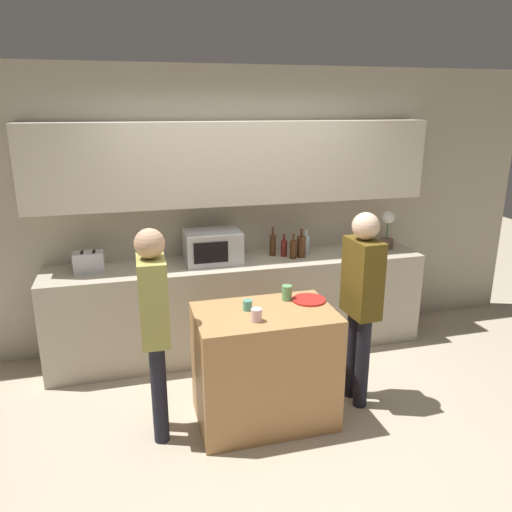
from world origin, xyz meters
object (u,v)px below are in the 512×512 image
object	(u,v)px
potted_plant	(387,230)
cup_1	(256,315)
toaster	(89,262)
microwave	(213,247)
bottle_0	(273,245)
plate_on_island	(309,300)
bottle_1	(284,248)
bottle_4	(306,244)
cup_2	(287,293)
bottle_3	(301,246)
person_center	(154,319)
bottle_2	(293,249)
cup_0	(248,305)
person_left	(361,294)

from	to	relation	value
potted_plant	cup_1	distance (m)	2.23
toaster	potted_plant	xyz separation A→B (m)	(2.92, 0.00, 0.11)
microwave	bottle_0	size ratio (longest dim) A/B	1.81
potted_plant	plate_on_island	world-z (taller)	potted_plant
microwave	bottle_1	bearing A→B (deg)	0.66
bottle_0	bottle_4	size ratio (longest dim) A/B	1.22
microwave	cup_1	bearing A→B (deg)	-87.50
microwave	cup_2	bearing A→B (deg)	-69.44
bottle_3	person_center	xyz separation A→B (m)	(-1.49, -1.14, -0.10)
potted_plant	bottle_4	distance (m)	0.87
bottle_2	cup_0	distance (m)	1.29
bottle_1	bottle_0	bearing A→B (deg)	152.99
microwave	plate_on_island	bearing A→B (deg)	-63.47
potted_plant	bottle_3	world-z (taller)	potted_plant
toaster	bottle_2	xyz separation A→B (m)	(1.88, -0.09, 0.00)
bottle_2	plate_on_island	xyz separation A→B (m)	(-0.22, -1.01, -0.11)
potted_plant	cup_2	size ratio (longest dim) A/B	3.40
bottle_3	person_center	bearing A→B (deg)	-142.62
bottle_0	cup_1	size ratio (longest dim) A/B	3.13
bottle_1	bottle_2	distance (m)	0.11
potted_plant	bottle_2	world-z (taller)	potted_plant
bottle_2	cup_2	size ratio (longest dim) A/B	2.14
bottle_1	person_left	bearing A→B (deg)	-78.01
toaster	cup_0	world-z (taller)	toaster
cup_0	cup_2	bearing A→B (deg)	18.85
potted_plant	bottle_2	xyz separation A→B (m)	(-1.05, -0.09, -0.10)
bottle_1	potted_plant	bearing A→B (deg)	-0.34
potted_plant	bottle_1	xyz separation A→B (m)	(-1.11, 0.01, -0.11)
bottle_3	plate_on_island	xyz separation A→B (m)	(-0.31, -1.04, -0.12)
bottle_1	plate_on_island	bearing A→B (deg)	-98.08
cup_2	toaster	bearing A→B (deg)	145.32
person_left	person_center	xyz separation A→B (m)	(-1.58, -0.03, -0.01)
plate_on_island	person_left	bearing A→B (deg)	-9.45
bottle_4	cup_0	size ratio (longest dim) A/B	3.08
bottle_3	plate_on_island	world-z (taller)	bottle_3
toaster	person_center	world-z (taller)	person_center
bottle_4	person_center	bearing A→B (deg)	-141.53
bottle_2	bottle_4	bearing A→B (deg)	38.19
plate_on_island	toaster	bearing A→B (deg)	146.47
microwave	bottle_0	xyz separation A→B (m)	(0.61, 0.06, -0.04)
bottle_3	bottle_0	bearing A→B (deg)	154.80
microwave	cup_2	world-z (taller)	microwave
cup_0	bottle_3	bearing A→B (deg)	53.38
microwave	person_left	distance (m)	1.51
potted_plant	person_center	bearing A→B (deg)	-153.86
toaster	cup_0	xyz separation A→B (m)	(1.16, -1.15, -0.08)
cup_0	person_left	size ratio (longest dim) A/B	0.05
bottle_0	cup_2	xyz separation A→B (m)	(-0.22, -1.09, -0.08)
bottle_0	bottle_3	size ratio (longest dim) A/B	1.02
bottle_0	bottle_1	xyz separation A→B (m)	(0.10, -0.05, -0.02)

